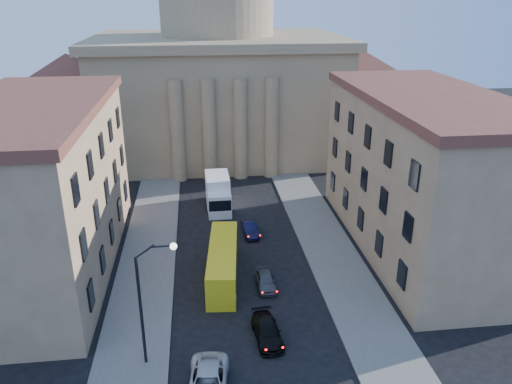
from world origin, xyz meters
TOP-DOWN VIEW (x-y plane):
  - sidewalk_left at (-8.50, 18.00)m, footprint 5.00×60.00m
  - sidewalk_right at (8.50, 18.00)m, footprint 5.00×60.00m
  - church at (0.00, 55.47)m, footprint 68.02×28.76m
  - building_left at (-17.00, 22.00)m, footprint 11.60×26.60m
  - building_right at (17.00, 22.00)m, footprint 11.60×26.60m
  - street_lamp at (-6.97, 8.00)m, footprint 2.62×0.44m
  - car_left_mid at (-3.50, 4.92)m, footprint 2.92×5.45m
  - car_right_mid at (0.80, 9.56)m, footprint 2.11×4.47m
  - car_right_far at (1.60, 16.24)m, footprint 1.55×3.73m
  - car_right_distant at (1.38, 26.00)m, footprint 1.65×3.95m
  - city_bus at (-1.79, 18.16)m, footprint 3.27×10.37m
  - box_truck at (-1.46, 33.11)m, footprint 2.68×6.57m

SIDE VIEW (x-z plane):
  - sidewalk_left at x=-8.50m, z-range 0.00..0.15m
  - sidewalk_right at x=8.50m, z-range 0.00..0.15m
  - car_right_mid at x=0.80m, z-range 0.00..1.26m
  - car_right_far at x=1.60m, z-range 0.00..1.26m
  - car_right_distant at x=1.38m, z-range 0.00..1.27m
  - car_left_mid at x=-3.50m, z-range 0.00..1.45m
  - city_bus at x=-1.79m, z-range 0.11..2.98m
  - box_truck at x=-1.46m, z-range -0.09..3.49m
  - street_lamp at x=-6.97m, z-range 0.87..9.70m
  - building_left at x=-17.00m, z-range 0.07..14.77m
  - building_right at x=17.00m, z-range 0.07..14.77m
  - church at x=0.00m, z-range -6.42..30.18m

